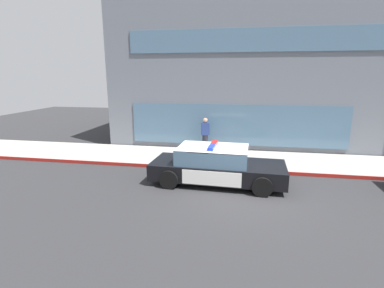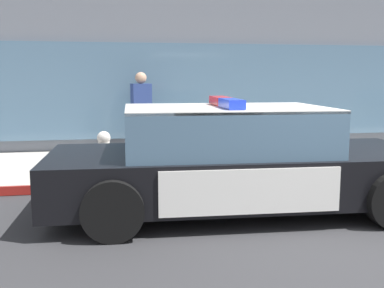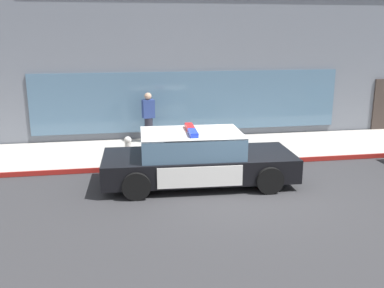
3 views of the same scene
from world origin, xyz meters
name	(u,v)px [view 1 (image 1 of 3)]	position (x,y,z in m)	size (l,w,h in m)	color
ground	(245,193)	(0.00, 0.00, 0.00)	(48.00, 48.00, 0.00)	#303033
sidewalk	(245,160)	(0.00, 3.75, 0.07)	(48.00, 3.17, 0.15)	#B2ADA3
curb_red_paint	(245,171)	(0.00, 2.15, 0.08)	(28.80, 0.04, 0.14)	maroon
storefront_building	(273,76)	(1.68, 10.32, 3.88)	(18.29, 9.95, 7.76)	slate
police_cruiser	(216,165)	(-1.08, 0.83, 0.68)	(4.98, 2.28, 1.49)	black
fire_hydrant	(182,154)	(-2.78, 2.73, 0.50)	(0.34, 0.39, 0.73)	silver
pedestrian_on_sidewalk	(205,134)	(-2.02, 4.83, 1.01)	(0.44, 0.34, 1.71)	#23232D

